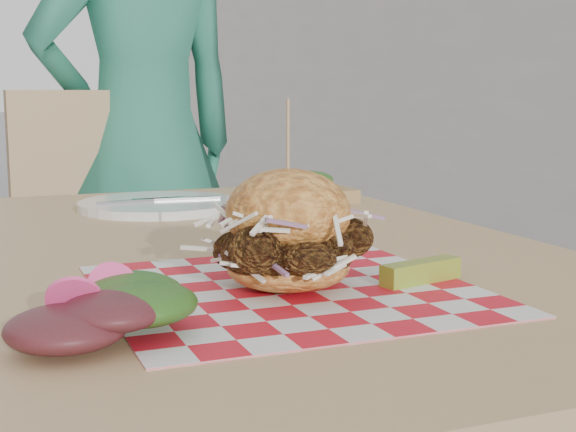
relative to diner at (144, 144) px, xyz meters
name	(u,v)px	position (x,y,z in m)	size (l,w,h in m)	color
diner	(144,144)	(0.00, 0.00, 0.00)	(0.59, 0.39, 1.63)	#29785E
patio_table	(220,304)	(-0.12, -1.07, -0.14)	(0.80, 1.20, 0.75)	tan
patio_chair	(104,259)	(-0.13, -0.14, -0.26)	(0.46, 0.47, 0.95)	tan
paper_liner	(288,289)	(-0.13, -1.32, -0.06)	(0.36, 0.36, 0.00)	red
sandwich	(288,237)	(-0.13, -1.32, -0.01)	(0.16, 0.16, 0.19)	gold
pickle_spear	(421,272)	(0.01, -1.35, -0.05)	(0.10, 0.02, 0.02)	#9AAE32
side_salad	(100,319)	(-0.33, -1.41, -0.05)	(0.13, 0.14, 0.05)	#3F1419
place_setting	(159,205)	(-0.12, -0.72, -0.06)	(0.27, 0.27, 0.02)	white
kraft_tray	(308,189)	(0.15, -0.73, -0.04)	(0.15, 0.12, 0.06)	#9A7946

